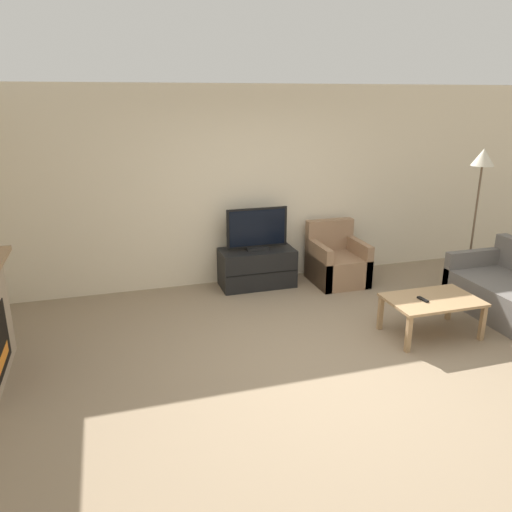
% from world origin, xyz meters
% --- Properties ---
extents(ground_plane, '(24.00, 24.00, 0.00)m').
position_xyz_m(ground_plane, '(0.00, 0.00, 0.00)').
color(ground_plane, '#89755B').
extents(wall_back, '(12.00, 0.06, 2.70)m').
position_xyz_m(wall_back, '(0.00, 2.60, 1.35)').
color(wall_back, beige).
rests_on(wall_back, ground).
extents(tv_stand, '(1.03, 0.51, 0.53)m').
position_xyz_m(tv_stand, '(0.01, 2.28, 0.26)').
color(tv_stand, black).
rests_on(tv_stand, ground).
extents(tv, '(0.85, 0.18, 0.58)m').
position_xyz_m(tv, '(0.01, 2.28, 0.80)').
color(tv, black).
rests_on(tv, tv_stand).
extents(armchair, '(0.70, 0.76, 0.85)m').
position_xyz_m(armchair, '(1.14, 2.11, 0.28)').
color(armchair, '#937051').
rests_on(armchair, ground).
extents(coffee_table, '(1.00, 0.64, 0.43)m').
position_xyz_m(coffee_table, '(1.41, 0.28, 0.38)').
color(coffee_table, '#A37F56').
rests_on(coffee_table, ground).
extents(remote, '(0.06, 0.15, 0.02)m').
position_xyz_m(remote, '(1.28, 0.27, 0.44)').
color(remote, black).
rests_on(remote, coffee_table).
extents(floor_lamp, '(0.30, 0.30, 1.90)m').
position_xyz_m(floor_lamp, '(2.78, 1.37, 1.62)').
color(floor_lamp, black).
rests_on(floor_lamp, ground).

